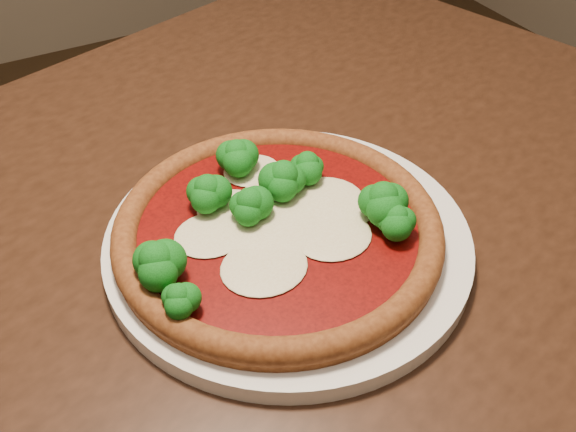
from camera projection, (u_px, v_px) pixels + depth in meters
name	position (u px, v px, depth m)	size (l,w,h in m)	color
dining_table	(206.00, 288.00, 0.71)	(1.44, 1.14, 0.75)	black
plate	(288.00, 240.00, 0.62)	(0.35, 0.35, 0.02)	silver
pizza	(277.00, 224.00, 0.60)	(0.31, 0.31, 0.06)	brown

